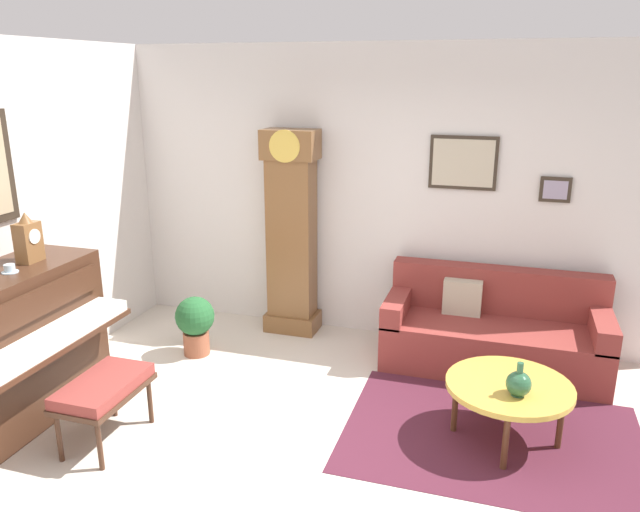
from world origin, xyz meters
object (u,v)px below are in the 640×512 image
grandfather_clock (292,238)px  teacup (10,269)px  piano_bench (104,390)px  coffee_table (509,388)px  green_jug (519,384)px  couch (493,332)px  mantel_clock (28,240)px  potted_plant (195,322)px  piano (13,347)px

grandfather_clock → teacup: bearing=-121.8°
piano_bench → coffee_table: 2.84m
teacup → green_jug: (3.52, 0.62, -0.66)m
piano_bench → couch: (2.56, 2.05, -0.09)m
mantel_clock → couch: bearing=26.7°
couch → teacup: 3.95m
mantel_clock → grandfather_clock: bearing=53.8°
mantel_clock → potted_plant: mantel_clock is taller
piano → couch: (3.37, 1.99, -0.28)m
piano → piano_bench: size_ratio=2.06×
piano_bench → coffee_table: size_ratio=0.80×
grandfather_clock → potted_plant: (-0.66, -0.81, -0.64)m
piano_bench → grandfather_clock: bearing=75.4°
couch → coffee_table: (0.14, -1.19, 0.10)m
piano_bench → potted_plant: 1.46m
green_jug → grandfather_clock: bearing=144.4°
grandfather_clock → teacup: 2.56m
couch → grandfather_clock: bearing=174.0°
piano_bench → teacup: bearing=172.9°
green_jug → teacup: bearing=-170.0°
grandfather_clock → piano: bearing=-122.4°
couch → mantel_clock: (-3.37, -1.70, 1.02)m
piano → piano_bench: 0.83m
coffee_table → mantel_clock: mantel_clock is taller
mantel_clock → green_jug: mantel_clock is taller
grandfather_clock → couch: size_ratio=1.07×
grandfather_clock → couch: bearing=-6.0°
potted_plant → piano_bench: bearing=-87.0°
couch → coffee_table: size_ratio=2.16×
mantel_clock → potted_plant: size_ratio=0.68×
couch → mantel_clock: size_ratio=5.00×
green_jug → potted_plant: 2.94m
potted_plant → mantel_clock: bearing=-123.6°
piano_bench → coffee_table: piano_bench is taller
green_jug → potted_plant: size_ratio=0.43×
couch → teacup: bearing=-149.5°
grandfather_clock → teacup: grandfather_clock is taller
grandfather_clock → teacup: (-1.35, -2.17, 0.22)m
grandfather_clock → green_jug: bearing=-35.6°
piano → couch: bearing=30.6°
piano_bench → mantel_clock: bearing=156.2°
grandfather_clock → piano_bench: bearing=-104.6°
piano → teacup: bearing=32.1°
couch → potted_plant: size_ratio=3.39×
piano_bench → grandfather_clock: (0.59, 2.26, 0.56)m
piano → teacup: (0.05, 0.03, 0.60)m
teacup → potted_plant: teacup is taller
couch → mantel_clock: 3.91m
couch → green_jug: couch is taller
piano → teacup: size_ratio=12.41×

